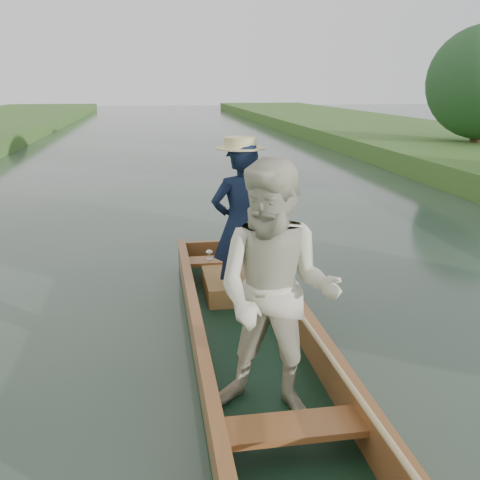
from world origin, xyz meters
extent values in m
plane|color=#283D30|center=(0.00, 0.00, 0.00)|extent=(120.00, 120.00, 0.00)
cylinder|color=#47331E|center=(9.80, 11.92, 1.05)|extent=(0.44, 0.44, 2.11)
cube|color=black|center=(0.00, 0.00, 0.04)|extent=(1.10, 5.00, 0.08)
cube|color=brown|center=(-0.51, 0.00, 0.24)|extent=(0.08, 5.00, 0.32)
cube|color=brown|center=(0.51, 0.00, 0.24)|extent=(0.08, 5.00, 0.32)
cube|color=brown|center=(0.00, 2.46, 0.24)|extent=(1.10, 0.08, 0.32)
cube|color=brown|center=(-0.51, 0.00, 0.42)|extent=(0.10, 5.00, 0.04)
cube|color=brown|center=(0.51, 0.00, 0.42)|extent=(0.10, 5.00, 0.04)
cube|color=brown|center=(0.00, 1.90, 0.30)|extent=(0.94, 0.30, 0.05)
cube|color=brown|center=(0.00, -1.60, 0.30)|extent=(0.94, 0.30, 0.05)
imported|color=#101A34|center=(0.07, 1.00, 0.99)|extent=(0.76, 0.60, 1.82)
cylinder|color=beige|center=(0.07, 1.00, 1.86)|extent=(0.52, 0.52, 0.12)
imported|color=beige|center=(-0.01, -1.09, 1.04)|extent=(1.15, 1.05, 1.92)
cube|color=#B05F39|center=(0.12, 1.31, 0.19)|extent=(0.85, 0.90, 0.22)
sphere|color=tan|center=(0.38, 1.21, 0.40)|extent=(0.18, 0.18, 0.18)
sphere|color=tan|center=(0.38, 1.21, 0.53)|extent=(0.14, 0.14, 0.14)
sphere|color=tan|center=(0.33, 1.21, 0.59)|extent=(0.05, 0.05, 0.05)
sphere|color=tan|center=(0.43, 1.21, 0.59)|extent=(0.05, 0.05, 0.05)
sphere|color=tan|center=(0.38, 1.15, 0.52)|extent=(0.05, 0.05, 0.05)
sphere|color=tan|center=(0.29, 1.20, 0.43)|extent=(0.06, 0.06, 0.06)
sphere|color=tan|center=(0.46, 1.20, 0.43)|extent=(0.06, 0.06, 0.06)
sphere|color=tan|center=(0.33, 1.19, 0.32)|extent=(0.07, 0.07, 0.07)
sphere|color=tan|center=(0.42, 1.19, 0.32)|extent=(0.07, 0.07, 0.07)
cylinder|color=silver|center=(-0.19, 1.90, 0.33)|extent=(0.07, 0.07, 0.01)
cylinder|color=silver|center=(-0.19, 1.90, 0.37)|extent=(0.01, 0.01, 0.08)
ellipsoid|color=silver|center=(-0.19, 1.90, 0.43)|extent=(0.09, 0.09, 0.05)
cylinder|color=tan|center=(0.43, -0.56, 0.46)|extent=(0.04, 3.90, 0.18)
camera|label=1|loc=(-0.83, -4.53, 2.48)|focal=40.00mm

